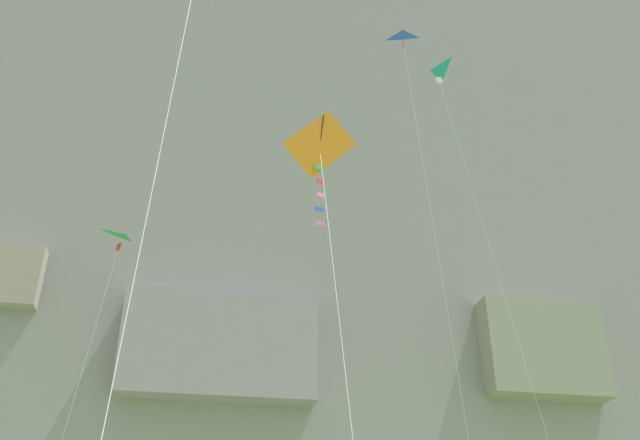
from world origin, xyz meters
TOP-DOWN VIEW (x-y plane):
  - cliff_face at (-0.00, 56.15)m, footprint 180.00×25.62m
  - kite_diamond_upper_mid at (1.12, 12.40)m, footprint 2.08×5.01m
  - kite_delta_mid_left at (12.84, 32.50)m, footprint 3.62×6.87m
  - kite_delta_far_left at (7.75, 23.40)m, footprint 2.16×1.93m
  - kite_delta_mid_right at (-6.51, 35.98)m, footprint 3.18×3.88m

SIDE VIEW (x-z plane):
  - kite_diamond_upper_mid at x=1.12m, z-range 5.54..19.33m
  - kite_delta_mid_right at x=-6.51m, z-range 9.97..31.00m
  - kite_delta_far_left at x=7.75m, z-range 12.79..41.06m
  - cliff_face at x=0.00m, z-range -0.04..61.34m
  - kite_delta_mid_left at x=12.84m, z-range 16.25..50.28m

